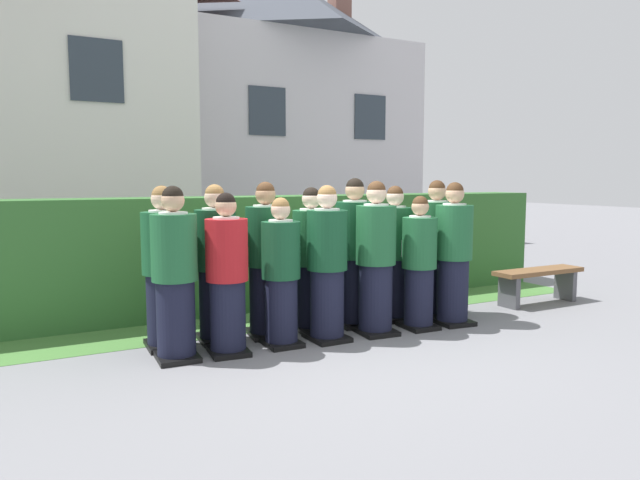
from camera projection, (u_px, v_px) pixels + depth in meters
ground_plane at (330, 340)px, 6.15m from camera, size 60.00×60.00×0.00m
student_front_row_0 at (175, 278)px, 5.41m from camera, size 0.43×0.49×1.65m
student_in_red_blazer at (227, 278)px, 5.59m from camera, size 0.41×0.49×1.58m
student_front_row_2 at (281, 276)px, 5.87m from camera, size 0.40×0.48×1.53m
student_front_row_3 at (327, 267)px, 6.07m from camera, size 0.43×0.52×1.65m
student_front_row_4 at (376, 262)px, 6.32m from camera, size 0.44×0.51×1.69m
student_front_row_5 at (419, 266)px, 6.56m from camera, size 0.40×0.49×1.52m
student_front_row_6 at (453, 257)px, 6.76m from camera, size 0.44×0.51×1.67m
student_rear_row_0 at (164, 271)px, 5.80m from camera, size 0.43×0.52×1.65m
student_rear_row_1 at (216, 267)px, 6.04m from camera, size 0.43×0.53×1.66m
student_rear_row_2 at (266, 263)px, 6.23m from camera, size 0.45×0.55×1.68m
student_rear_row_3 at (311, 263)px, 6.47m from camera, size 0.42×0.50×1.62m
student_rear_row_4 at (354, 256)px, 6.69m from camera, size 0.46×0.57×1.72m
student_rear_row_5 at (394, 256)px, 6.96m from camera, size 0.43×0.54×1.63m
student_rear_row_6 at (436, 251)px, 7.18m from camera, size 0.44×0.53×1.70m
hedge at (263, 251)px, 7.72m from camera, size 9.03×0.70×1.48m
school_building_main at (0, 61)px, 11.32m from camera, size 7.12×4.61×7.86m
school_building_annex at (285, 108)px, 15.61m from camera, size 6.57×4.44×7.10m
wooden_bench at (538, 278)px, 7.89m from camera, size 1.40×0.37×0.48m
lawn_strip at (288, 318)px, 7.09m from camera, size 9.03×0.90×0.01m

